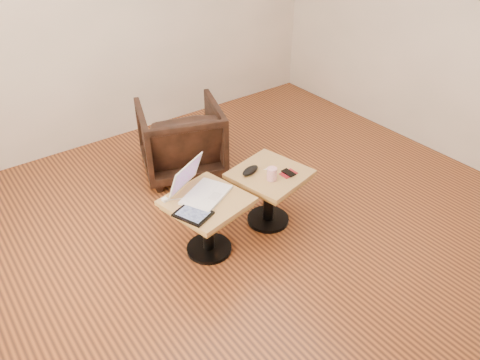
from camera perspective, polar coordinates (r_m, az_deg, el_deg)
room_shell at (r=3.04m, az=3.86°, el=13.01°), size 4.52×4.52×2.71m
side_table_left at (r=3.39m, az=-3.99°, el=-4.01°), size 0.62×0.62×0.47m
side_table_right at (r=3.67m, az=3.61°, el=-0.62°), size 0.63×0.63×0.47m
laptop at (r=3.35m, az=-4.95°, el=-1.03°), size 0.46×0.45×0.24m
tablet at (r=3.18m, az=-5.75°, el=-4.14°), size 0.26×0.28×0.02m
charging_adapter at (r=3.33m, az=-9.15°, el=-2.38°), size 0.04×0.04×0.02m
glasses_case at (r=3.57m, az=1.27°, el=1.17°), size 0.18×0.11×0.05m
striped_cup at (r=3.50m, az=3.91°, el=0.74°), size 0.09×0.09×0.10m
earbuds_tangle at (r=3.63m, az=3.52°, el=1.35°), size 0.07×0.05×0.01m
phone_on_sleeve at (r=3.60m, az=5.94°, el=0.84°), size 0.13×0.11×0.02m
armchair at (r=4.37m, az=-7.19°, el=5.00°), size 0.93×0.94×0.67m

